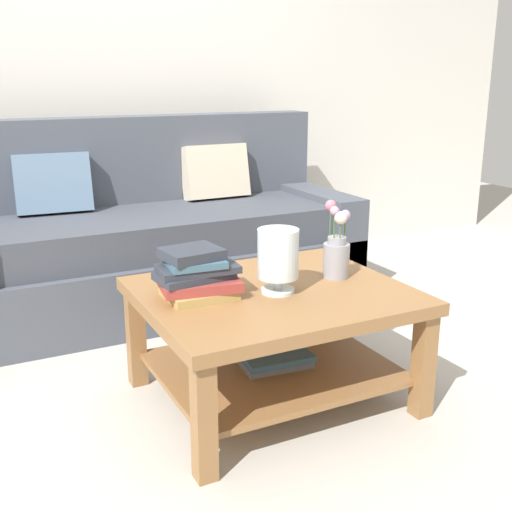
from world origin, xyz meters
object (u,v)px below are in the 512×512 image
Objects in this scene: flower_pitcher at (336,251)px; coffee_table at (273,321)px; glass_hurricane_vase at (278,256)px; couch at (154,242)px; book_stack_main at (197,275)px.

coffee_table is at bearing -175.44° from flower_pitcher.
flower_pitcher reaches higher than glass_hurricane_vase.
coffee_table is 0.40m from flower_pitcher.
glass_hurricane_vase is at bearing -87.42° from couch.
couch is 1.34m from coffee_table.
glass_hurricane_vase is at bearing -17.88° from book_stack_main.
glass_hurricane_vase reaches higher than coffee_table.
couch is 1.38m from flower_pitcher.
couch is 8.96× the size of glass_hurricane_vase.
couch is at bearing 105.85° from flower_pitcher.
book_stack_main is (-0.24, -1.27, 0.20)m from couch.
couch reaches higher than glass_hurricane_vase.
glass_hurricane_vase is (0.06, -1.37, 0.26)m from couch.
book_stack_main is at bearing 176.60° from flower_pitcher.
glass_hurricane_vase reaches higher than book_stack_main.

